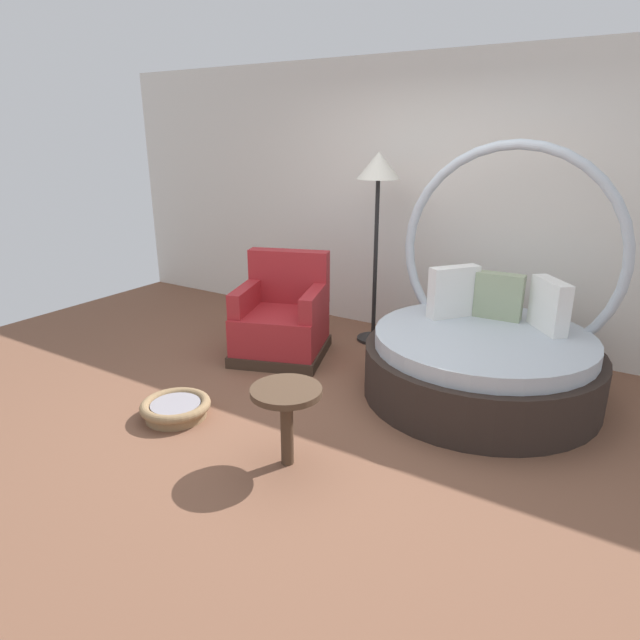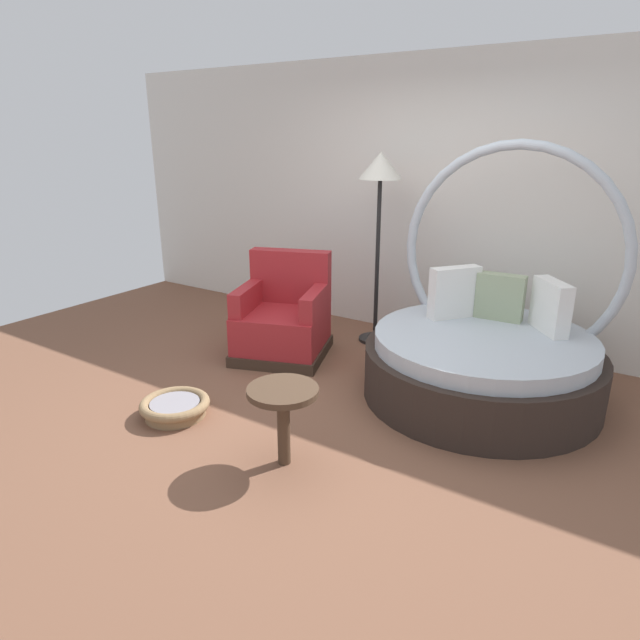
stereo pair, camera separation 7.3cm
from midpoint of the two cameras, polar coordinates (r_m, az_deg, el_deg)
name	(u,v)px [view 2 (the right image)]	position (r m, az deg, el deg)	size (l,w,h in m)	color
ground_plane	(329,412)	(4.18, 1.50, -9.53)	(8.00, 8.00, 0.02)	brown
back_wall	(442,202)	(5.53, 12.95, 11.84)	(8.00, 0.12, 2.69)	silver
round_daybed	(485,349)	(4.49, 17.27, -2.95)	(1.81, 1.81, 1.94)	#2D231E
red_armchair	(283,320)	(5.09, -3.42, -0.04)	(1.02, 1.02, 0.94)	#38281E
pet_basket	(175,407)	(4.20, -14.38, -8.74)	(0.51, 0.51, 0.13)	#8E704C
side_table	(283,402)	(3.37, -3.25, -8.52)	(0.44, 0.44, 0.52)	#473323
floor_lamp	(380,184)	(5.21, 6.67, 13.84)	(0.40, 0.40, 1.82)	black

